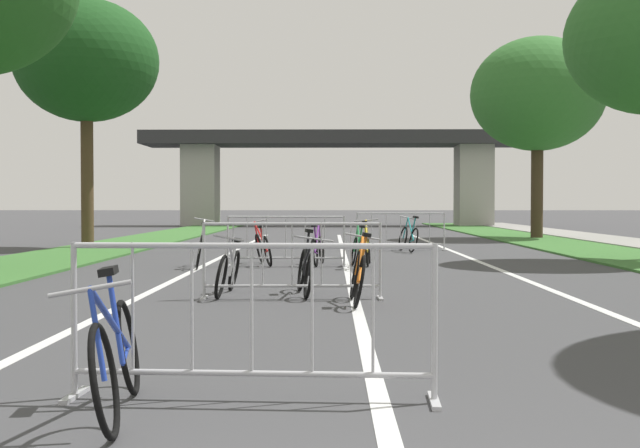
# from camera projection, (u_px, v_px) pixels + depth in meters

# --- Properties ---
(grass_verge_left) EXTENTS (2.78, 54.18, 0.05)m
(grass_verge_left) POSITION_uv_depth(u_px,v_px,m) (115.00, 246.00, 24.24)
(grass_verge_left) COLOR #386B2D
(grass_verge_left) RESTS_ON ground
(grass_verge_right) EXTENTS (2.78, 54.18, 0.05)m
(grass_verge_right) POSITION_uv_depth(u_px,v_px,m) (571.00, 246.00, 24.05)
(grass_verge_right) COLOR #386B2D
(grass_verge_right) RESTS_ON ground
(lane_stripe_center) EXTENTS (0.14, 31.34, 0.01)m
(lane_stripe_center) POSITION_uv_depth(u_px,v_px,m) (346.00, 263.00, 17.66)
(lane_stripe_center) COLOR silver
(lane_stripe_center) RESTS_ON ground
(lane_stripe_right_lane) EXTENTS (0.14, 31.34, 0.01)m
(lane_stripe_right_lane) POSITION_uv_depth(u_px,v_px,m) (483.00, 263.00, 17.61)
(lane_stripe_right_lane) COLOR silver
(lane_stripe_right_lane) RESTS_ON ground
(lane_stripe_left_lane) EXTENTS (0.14, 31.34, 0.01)m
(lane_stripe_left_lane) POSITION_uv_depth(u_px,v_px,m) (210.00, 263.00, 17.70)
(lane_stripe_left_lane) COLOR silver
(lane_stripe_left_lane) RESTS_ON ground
(overpass_bridge) EXTENTS (22.31, 3.84, 5.42)m
(overpass_bridge) POSITION_uv_depth(u_px,v_px,m) (337.00, 158.00, 46.65)
(overpass_bridge) COLOR #2D2D30
(overpass_bridge) RESTS_ON ground
(tree_left_pine_far) EXTENTS (4.13, 4.13, 7.17)m
(tree_left_pine_far) POSITION_uv_depth(u_px,v_px,m) (86.00, 62.00, 23.12)
(tree_left_pine_far) COLOR #4C3823
(tree_left_pine_far) RESTS_ON ground
(tree_right_maple_mid) EXTENTS (4.90, 4.90, 7.40)m
(tree_right_maple_mid) POSITION_uv_depth(u_px,v_px,m) (538.00, 95.00, 29.52)
(tree_right_maple_mid) COLOR #3D2D1E
(tree_right_maple_mid) RESTS_ON ground
(crowd_barrier_nearest) EXTENTS (2.49, 0.56, 1.05)m
(crowd_barrier_nearest) POSITION_uv_depth(u_px,v_px,m) (252.00, 322.00, 5.34)
(crowd_barrier_nearest) COLOR #ADADB2
(crowd_barrier_nearest) RESTS_ON ground
(crowd_barrier_second) EXTENTS (2.48, 0.48, 1.05)m
(crowd_barrier_second) POSITION_uv_depth(u_px,v_px,m) (292.00, 261.00, 11.00)
(crowd_barrier_second) COLOR #ADADB2
(crowd_barrier_second) RESTS_ON ground
(crowd_barrier_third) EXTENTS (2.48, 0.47, 1.05)m
(crowd_barrier_third) POSITION_uv_depth(u_px,v_px,m) (286.00, 241.00, 16.66)
(crowd_barrier_third) COLOR #ADADB2
(crowd_barrier_third) RESTS_ON ground
(crowd_barrier_fourth) EXTENTS (2.47, 0.46, 1.05)m
(crowd_barrier_fourth) POSITION_uv_depth(u_px,v_px,m) (401.00, 232.00, 22.28)
(crowd_barrier_fourth) COLOR #ADADB2
(crowd_barrier_fourth) RESTS_ON ground
(bicycle_teal_0) EXTENTS (0.52, 1.73, 0.97)m
(bicycle_teal_0) POSITION_uv_depth(u_px,v_px,m) (409.00, 238.00, 21.74)
(bicycle_teal_0) COLOR black
(bicycle_teal_0) RESTS_ON ground
(bicycle_blue_1) EXTENTS (0.45, 1.71, 0.90)m
(bicycle_blue_1) POSITION_uv_depth(u_px,v_px,m) (116.00, 356.00, 4.97)
(bicycle_blue_1) COLOR black
(bicycle_blue_1) RESTS_ON ground
(bicycle_white_2) EXTENTS (0.46, 1.67, 1.02)m
(bicycle_white_2) POSITION_uv_depth(u_px,v_px,m) (200.00, 248.00, 16.33)
(bicycle_white_2) COLOR black
(bicycle_white_2) RESTS_ON ground
(bicycle_orange_3) EXTENTS (0.48, 1.64, 0.94)m
(bicycle_orange_3) POSITION_uv_depth(u_px,v_px,m) (358.00, 275.00, 10.46)
(bicycle_orange_3) COLOR black
(bicycle_orange_3) RESTS_ON ground
(bicycle_yellow_4) EXTENTS (0.52, 1.64, 0.98)m
(bicycle_yellow_4) POSITION_uv_depth(u_px,v_px,m) (367.00, 247.00, 17.03)
(bicycle_yellow_4) COLOR black
(bicycle_yellow_4) RESTS_ON ground
(bicycle_black_5) EXTENTS (0.57, 1.64, 0.94)m
(bicycle_black_5) POSITION_uv_depth(u_px,v_px,m) (306.00, 270.00, 11.46)
(bicycle_black_5) COLOR black
(bicycle_black_5) RESTS_ON ground
(bicycle_green_6) EXTENTS (0.43, 1.66, 0.89)m
(bicycle_green_6) POSITION_uv_depth(u_px,v_px,m) (357.00, 251.00, 16.28)
(bicycle_green_6) COLOR black
(bicycle_green_6) RESTS_ON ground
(bicycle_purple_7) EXTENTS (0.51, 1.58, 0.91)m
(bicycle_purple_7) POSITION_uv_depth(u_px,v_px,m) (318.00, 249.00, 17.04)
(bicycle_purple_7) COLOR black
(bicycle_purple_7) RESTS_ON ground
(bicycle_red_8) EXTENTS (0.78, 1.68, 0.97)m
(bicycle_red_8) POSITION_uv_depth(u_px,v_px,m) (263.00, 248.00, 17.05)
(bicycle_red_8) COLOR black
(bicycle_red_8) RESTS_ON ground
(bicycle_silver_9) EXTENTS (0.43, 1.70, 0.89)m
(bicycle_silver_9) POSITION_uv_depth(u_px,v_px,m) (228.00, 271.00, 11.48)
(bicycle_silver_9) COLOR black
(bicycle_silver_9) RESTS_ON ground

